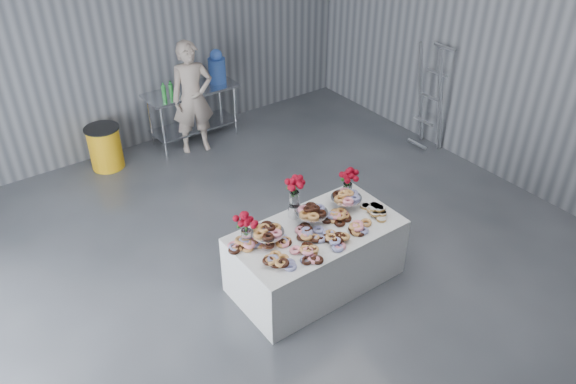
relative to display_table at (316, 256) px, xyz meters
The scene contains 17 objects.
ground 0.54m from the display_table, 149.47° to the right, with size 9.00×9.00×0.00m, color #373A3F.
room_walls 2.35m from the display_table, 168.07° to the right, with size 8.04×9.04×4.02m.
display_table is the anchor object (origin of this frame).
prep_table 3.94m from the display_table, 82.48° to the left, with size 1.50×0.60×0.90m.
donut_mounds 0.42m from the display_table, 90.00° to the right, with size 1.80×0.80×0.09m, color #E29152, non-canonical shape.
cake_stand_left 0.77m from the display_table, 164.88° to the left, with size 0.36×0.36×0.17m.
cake_stand_mid 0.54m from the display_table, 71.70° to the left, with size 0.36×0.36×0.17m.
cake_stand_right 0.77m from the display_table, 15.39° to the left, with size 0.36×0.36×0.17m.
danish_pile 0.88m from the display_table, 11.18° to the right, with size 0.48×0.48×0.11m, color white, non-canonical shape.
bouquet_left 1.04m from the display_table, 161.70° to the left, with size 0.26×0.26×0.42m.
bouquet_right 1.02m from the display_table, 23.33° to the left, with size 0.26×0.26×0.42m.
bouquet_center 0.83m from the display_table, 98.26° to the left, with size 0.26×0.26×0.57m.
water_jug 4.11m from the display_table, 75.41° to the left, with size 0.28×0.28×0.55m.
drink_bottles 3.86m from the display_table, 87.06° to the left, with size 0.54×0.08×0.27m, color #268C33, non-canonical shape.
person 3.66m from the display_table, 83.85° to the left, with size 0.65×0.43×1.79m, color #CC8C93.
trash_barrel 4.03m from the display_table, 104.37° to the left, with size 0.52×0.52×0.67m.
stepladder 3.75m from the display_table, 23.33° to the left, with size 0.24×0.45×1.76m, color silver, non-canonical shape.
Camera 1 is at (-2.78, -3.57, 4.53)m, focal length 35.00 mm.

